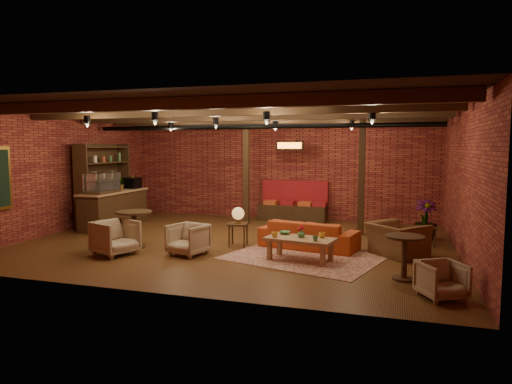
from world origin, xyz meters
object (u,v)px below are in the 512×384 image
(armchair_a, at_px, (115,236))
(armchair_right, at_px, (397,234))
(sofa, at_px, (309,234))
(coffee_table, at_px, (300,240))
(plant_tall, at_px, (427,180))
(side_table_lamp, at_px, (238,217))
(round_table_right, at_px, (405,250))
(round_table_left, at_px, (134,223))
(armchair_b, at_px, (188,238))
(armchair_far, at_px, (442,278))
(side_table_book, at_px, (425,228))

(armchair_a, bearing_deg, armchair_right, -53.00)
(armchair_right, bearing_deg, sofa, 38.22)
(coffee_table, bearing_deg, armchair_right, 27.58)
(plant_tall, bearing_deg, side_table_lamp, -153.74)
(armchair_right, xyz_separation_m, plant_tall, (0.66, 2.00, 1.03))
(round_table_right, bearing_deg, armchair_right, 94.13)
(side_table_lamp, bearing_deg, round_table_left, -158.66)
(side_table_lamp, xyz_separation_m, armchair_a, (-2.24, -1.59, -0.29))
(armchair_a, bearing_deg, sofa, -43.43)
(side_table_lamp, relative_size, round_table_right, 1.17)
(armchair_right, relative_size, plant_tall, 0.36)
(armchair_a, xyz_separation_m, plant_tall, (6.45, 3.66, 1.09))
(round_table_left, distance_m, armchair_b, 1.53)
(armchair_a, xyz_separation_m, armchair_right, (5.78, 1.66, 0.06))
(coffee_table, bearing_deg, side_table_lamp, 151.09)
(coffee_table, bearing_deg, sofa, 91.70)
(armchair_a, bearing_deg, plant_tall, -39.44)
(coffee_table, distance_m, armchair_b, 2.40)
(armchair_far, bearing_deg, side_table_lamp, 119.93)
(armchair_right, xyz_separation_m, side_table_book, (0.63, 1.20, -0.04))
(sofa, bearing_deg, armchair_b, 42.10)
(coffee_table, height_order, armchair_right, armchair_right)
(sofa, height_order, side_table_book, sofa)
(sofa, relative_size, armchair_b, 2.98)
(sofa, relative_size, armchair_far, 3.50)
(sofa, distance_m, round_table_right, 2.85)
(armchair_b, distance_m, armchair_far, 5.15)
(side_table_book, height_order, armchair_far, armchair_far)
(round_table_right, distance_m, armchair_far, 1.04)
(sofa, xyz_separation_m, armchair_right, (1.93, -0.18, 0.15))
(side_table_book, bearing_deg, armchair_a, -155.90)
(side_table_book, height_order, round_table_right, round_table_right)
(round_table_left, relative_size, round_table_right, 1.08)
(side_table_lamp, bearing_deg, coffee_table, -28.91)
(side_table_book, bearing_deg, coffee_table, -138.98)
(side_table_lamp, height_order, armchair_b, side_table_lamp)
(side_table_lamp, height_order, round_table_left, side_table_lamp)
(coffee_table, distance_m, round_table_left, 3.88)
(coffee_table, xyz_separation_m, side_table_book, (2.52, 2.19, 0.01))
(side_table_lamp, bearing_deg, side_table_book, 17.04)
(sofa, bearing_deg, side_table_lamp, 20.46)
(round_table_right, height_order, plant_tall, plant_tall)
(armchair_a, distance_m, armchair_right, 6.02)
(side_table_book, distance_m, armchair_far, 3.84)
(side_table_book, relative_size, armchair_far, 0.82)
(armchair_a, relative_size, side_table_book, 1.58)
(plant_tall, bearing_deg, round_table_right, -98.09)
(coffee_table, distance_m, armchair_far, 3.04)
(side_table_book, height_order, plant_tall, plant_tall)
(armchair_b, bearing_deg, side_table_book, 41.01)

